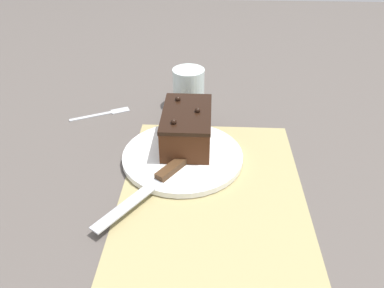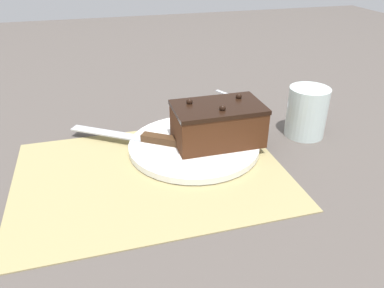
{
  "view_description": "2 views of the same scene",
  "coord_description": "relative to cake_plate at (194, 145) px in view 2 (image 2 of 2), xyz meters",
  "views": [
    {
      "loc": [
        -0.53,
        0.01,
        0.47
      ],
      "look_at": [
        0.06,
        0.04,
        0.06
      ],
      "focal_mm": 35.0,
      "sensor_mm": 36.0,
      "label": 1
    },
    {
      "loc": [
        -0.08,
        -0.54,
        0.36
      ],
      "look_at": [
        0.08,
        0.02,
        0.04
      ],
      "focal_mm": 35.0,
      "sensor_mm": 36.0,
      "label": 2
    }
  ],
  "objects": [
    {
      "name": "ground_plane",
      "position": [
        -0.09,
        -0.06,
        -0.01
      ],
      "size": [
        3.0,
        3.0,
        0.0
      ],
      "primitive_type": "plane",
      "color": "#544C47"
    },
    {
      "name": "chocolate_cake",
      "position": [
        0.04,
        -0.01,
        0.04
      ],
      "size": [
        0.17,
        0.1,
        0.08
      ],
      "rotation": [
        0.0,
        0.0,
        -0.0
      ],
      "color": "#472614",
      "rests_on": "cake_plate"
    },
    {
      "name": "cake_plate",
      "position": [
        0.0,
        0.0,
        0.0
      ],
      "size": [
        0.25,
        0.25,
        0.01
      ],
      "color": "white",
      "rests_on": "placemat_woven"
    },
    {
      "name": "drinking_glass",
      "position": [
        0.24,
        0.0,
        0.04
      ],
      "size": [
        0.08,
        0.08,
        0.1
      ],
      "color": "silver",
      "rests_on": "ground_plane"
    },
    {
      "name": "serving_knife",
      "position": [
        -0.09,
        0.04,
        0.01
      ],
      "size": [
        0.2,
        0.15,
        0.01
      ],
      "rotation": [
        0.0,
        0.0,
        0.98
      ],
      "color": "#472D19",
      "rests_on": "cake_plate"
    },
    {
      "name": "dessert_fork",
      "position": [
        0.18,
        0.21,
        -0.01
      ],
      "size": [
        0.08,
        0.14,
        0.01
      ],
      "rotation": [
        0.0,
        0.0,
        3.6
      ],
      "color": "#B7BABF",
      "rests_on": "ground_plane"
    },
    {
      "name": "placemat_woven",
      "position": [
        -0.09,
        -0.06,
        -0.01
      ],
      "size": [
        0.46,
        0.34,
        0.0
      ],
      "primitive_type": "cube",
      "color": "tan",
      "rests_on": "ground_plane"
    }
  ]
}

